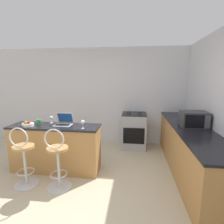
{
  "coord_description": "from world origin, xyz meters",
  "views": [
    {
      "loc": [
        0.95,
        -2.29,
        1.78
      ],
      "look_at": [
        0.44,
        1.74,
        1.01
      ],
      "focal_mm": 28.0,
      "sensor_mm": 36.0,
      "label": 1
    }
  ],
  "objects_px": {
    "fruit_bowl": "(28,124)",
    "mug_green": "(39,122)",
    "stove_range": "(134,131)",
    "bar_stool_near": "(24,158)",
    "microwave": "(194,119)",
    "mug_blue": "(180,117)",
    "bar_stool_far": "(58,160)",
    "wine_glass_short": "(83,122)",
    "wine_glass_tall": "(51,118)",
    "laptop": "(64,122)"
  },
  "relations": [
    {
      "from": "wine_glass_short",
      "to": "microwave",
      "type": "bearing_deg",
      "value": 10.05
    },
    {
      "from": "stove_range",
      "to": "wine_glass_tall",
      "type": "bearing_deg",
      "value": -144.17
    },
    {
      "from": "microwave",
      "to": "mug_green",
      "type": "relative_size",
      "value": 4.34
    },
    {
      "from": "bar_stool_far",
      "to": "mug_green",
      "type": "relative_size",
      "value": 9.91
    },
    {
      "from": "bar_stool_near",
      "to": "laptop",
      "type": "height_order",
      "value": "laptop"
    },
    {
      "from": "bar_stool_near",
      "to": "mug_blue",
      "type": "bearing_deg",
      "value": 26.62
    },
    {
      "from": "fruit_bowl",
      "to": "wine_glass_tall",
      "type": "relative_size",
      "value": 1.44
    },
    {
      "from": "fruit_bowl",
      "to": "stove_range",
      "type": "bearing_deg",
      "value": 36.75
    },
    {
      "from": "bar_stool_far",
      "to": "wine_glass_short",
      "type": "bearing_deg",
      "value": 56.07
    },
    {
      "from": "microwave",
      "to": "fruit_bowl",
      "type": "bearing_deg",
      "value": -173.59
    },
    {
      "from": "fruit_bowl",
      "to": "mug_blue",
      "type": "distance_m",
      "value": 3.12
    },
    {
      "from": "bar_stool_near",
      "to": "wine_glass_short",
      "type": "height_order",
      "value": "wine_glass_short"
    },
    {
      "from": "mug_blue",
      "to": "microwave",
      "type": "bearing_deg",
      "value": -81.94
    },
    {
      "from": "bar_stool_far",
      "to": "laptop",
      "type": "height_order",
      "value": "laptop"
    },
    {
      "from": "microwave",
      "to": "mug_blue",
      "type": "distance_m",
      "value": 0.62
    },
    {
      "from": "bar_stool_near",
      "to": "bar_stool_far",
      "type": "height_order",
      "value": "same"
    },
    {
      "from": "mug_green",
      "to": "wine_glass_short",
      "type": "height_order",
      "value": "wine_glass_short"
    },
    {
      "from": "fruit_bowl",
      "to": "mug_green",
      "type": "relative_size",
      "value": 2.01
    },
    {
      "from": "wine_glass_tall",
      "to": "mug_blue",
      "type": "distance_m",
      "value": 2.73
    },
    {
      "from": "mug_green",
      "to": "wine_glass_tall",
      "type": "height_order",
      "value": "wine_glass_tall"
    },
    {
      "from": "stove_range",
      "to": "mug_blue",
      "type": "xyz_separation_m",
      "value": [
        1.0,
        -0.53,
        0.5
      ]
    },
    {
      "from": "bar_stool_far",
      "to": "stove_range",
      "type": "height_order",
      "value": "bar_stool_far"
    },
    {
      "from": "bar_stool_near",
      "to": "microwave",
      "type": "height_order",
      "value": "microwave"
    },
    {
      "from": "fruit_bowl",
      "to": "wine_glass_short",
      "type": "distance_m",
      "value": 1.07
    },
    {
      "from": "laptop",
      "to": "wine_glass_short",
      "type": "height_order",
      "value": "laptop"
    },
    {
      "from": "microwave",
      "to": "bar_stool_near",
      "type": "bearing_deg",
      "value": -164.49
    },
    {
      "from": "bar_stool_far",
      "to": "stove_range",
      "type": "bearing_deg",
      "value": 57.86
    },
    {
      "from": "bar_stool_far",
      "to": "microwave",
      "type": "height_order",
      "value": "microwave"
    },
    {
      "from": "fruit_bowl",
      "to": "wine_glass_tall",
      "type": "bearing_deg",
      "value": 41.09
    },
    {
      "from": "bar_stool_near",
      "to": "mug_green",
      "type": "relative_size",
      "value": 9.91
    },
    {
      "from": "laptop",
      "to": "microwave",
      "type": "relative_size",
      "value": 0.71
    },
    {
      "from": "bar_stool_far",
      "to": "mug_blue",
      "type": "relative_size",
      "value": 10.15
    },
    {
      "from": "bar_stool_far",
      "to": "wine_glass_short",
      "type": "xyz_separation_m",
      "value": [
        0.3,
        0.45,
        0.53
      ]
    },
    {
      "from": "bar_stool_near",
      "to": "microwave",
      "type": "relative_size",
      "value": 2.28
    },
    {
      "from": "mug_blue",
      "to": "bar_stool_far",
      "type": "bearing_deg",
      "value": -147.61
    },
    {
      "from": "fruit_bowl",
      "to": "mug_green",
      "type": "distance_m",
      "value": 0.2
    },
    {
      "from": "mug_blue",
      "to": "mug_green",
      "type": "bearing_deg",
      "value": -164.18
    },
    {
      "from": "bar_stool_far",
      "to": "wine_glass_short",
      "type": "height_order",
      "value": "wine_glass_short"
    },
    {
      "from": "wine_glass_tall",
      "to": "fruit_bowl",
      "type": "bearing_deg",
      "value": -138.91
    },
    {
      "from": "stove_range",
      "to": "wine_glass_tall",
      "type": "xyz_separation_m",
      "value": [
        -1.65,
        -1.19,
        0.56
      ]
    },
    {
      "from": "bar_stool_near",
      "to": "wine_glass_short",
      "type": "xyz_separation_m",
      "value": [
        0.89,
        0.45,
        0.53
      ]
    },
    {
      "from": "microwave",
      "to": "mug_green",
      "type": "height_order",
      "value": "microwave"
    },
    {
      "from": "microwave",
      "to": "wine_glass_tall",
      "type": "bearing_deg",
      "value": -178.74
    },
    {
      "from": "stove_range",
      "to": "fruit_bowl",
      "type": "height_order",
      "value": "fruit_bowl"
    },
    {
      "from": "stove_range",
      "to": "mug_green",
      "type": "bearing_deg",
      "value": -144.05
    },
    {
      "from": "laptop",
      "to": "bar_stool_near",
      "type": "bearing_deg",
      "value": -124.32
    },
    {
      "from": "microwave",
      "to": "mug_blue",
      "type": "xyz_separation_m",
      "value": [
        -0.09,
        0.6,
        -0.1
      ]
    },
    {
      "from": "fruit_bowl",
      "to": "wine_glass_short",
      "type": "height_order",
      "value": "wine_glass_short"
    },
    {
      "from": "mug_blue",
      "to": "wine_glass_short",
      "type": "height_order",
      "value": "wine_glass_short"
    },
    {
      "from": "fruit_bowl",
      "to": "mug_green",
      "type": "height_order",
      "value": "fruit_bowl"
    }
  ]
}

